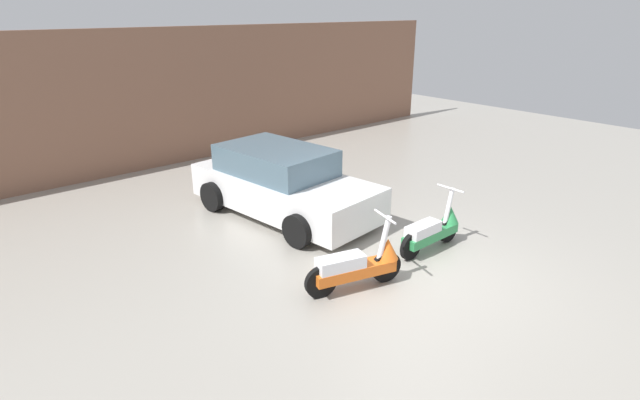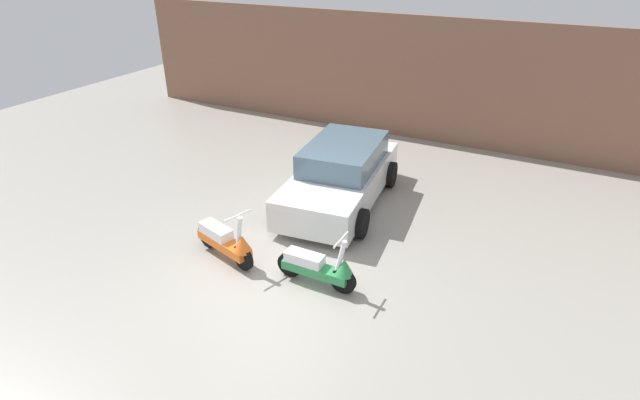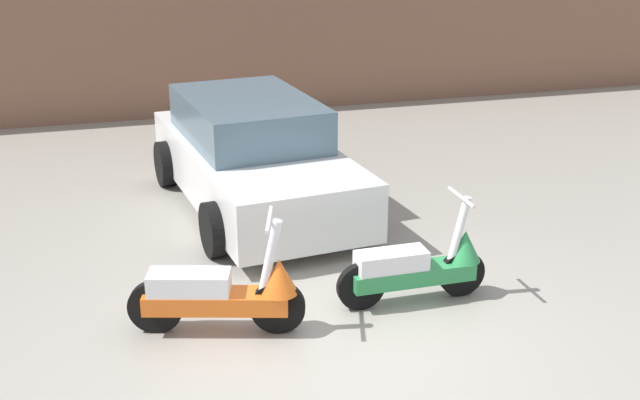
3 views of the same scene
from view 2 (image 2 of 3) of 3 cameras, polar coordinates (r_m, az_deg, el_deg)
The scene contains 5 objects.
ground_plane at distance 9.02m, azimuth -6.41°, elevation -9.66°, with size 28.00×28.00×0.00m, color #9E998E.
wall_back at distance 15.30m, azimuth 10.98°, elevation 13.38°, with size 19.60×0.12×3.58m, color #845B47.
scooter_front_left at distance 9.59m, azimuth -10.68°, elevation -4.61°, with size 1.58×0.75×1.13m.
scooter_front_right at distance 8.76m, azimuth -0.09°, elevation -7.66°, with size 1.53×0.55×1.07m.
car_rear_left at distance 11.39m, azimuth 2.40°, elevation 2.85°, with size 2.33×4.26×1.39m.
Camera 2 is at (4.14, -5.88, 5.45)m, focal length 28.00 mm.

